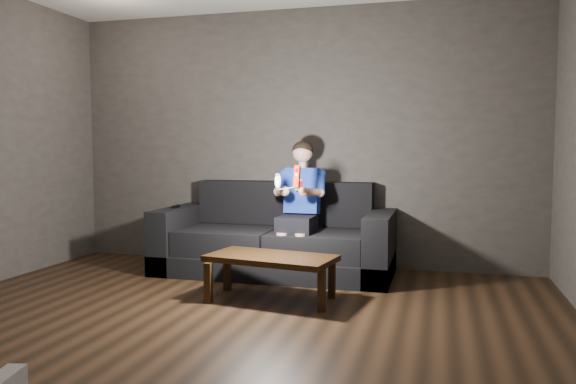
% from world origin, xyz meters
% --- Properties ---
extents(floor, '(5.00, 5.00, 0.00)m').
position_xyz_m(floor, '(0.00, 0.00, 0.00)').
color(floor, black).
rests_on(floor, ground).
extents(back_wall, '(5.00, 0.04, 2.70)m').
position_xyz_m(back_wall, '(0.00, 2.50, 1.35)').
color(back_wall, '#373331').
rests_on(back_wall, ground).
extents(sofa, '(2.31, 1.00, 0.89)m').
position_xyz_m(sofa, '(-0.11, 2.03, 0.29)').
color(sofa, black).
rests_on(sofa, floor).
extents(child, '(0.50, 0.61, 1.23)m').
position_xyz_m(child, '(0.15, 1.97, 0.77)').
color(child, black).
rests_on(child, sofa).
extents(wii_remote_red, '(0.05, 0.08, 0.20)m').
position_xyz_m(wii_remote_red, '(0.25, 1.49, 0.99)').
color(wii_remote_red, red).
rests_on(wii_remote_red, child).
extents(nunchuk_white, '(0.08, 0.10, 0.15)m').
position_xyz_m(nunchuk_white, '(0.07, 1.50, 0.95)').
color(nunchuk_white, white).
rests_on(nunchuk_white, child).
extents(wii_remote_black, '(0.05, 0.15, 0.03)m').
position_xyz_m(wii_remote_black, '(-1.15, 1.94, 0.65)').
color(wii_remote_black, black).
rests_on(wii_remote_black, sofa).
extents(coffee_table, '(1.09, 0.67, 0.37)m').
position_xyz_m(coffee_table, '(0.15, 1.03, 0.32)').
color(coffee_table, black).
rests_on(coffee_table, floor).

